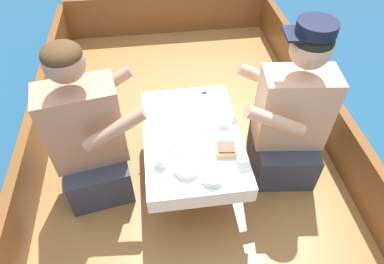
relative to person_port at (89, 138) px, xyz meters
The scene contains 19 objects.
ground_plane 0.91m from the person_port, ahead, with size 60.00×60.00×0.00m, color navy.
boat_deck 0.80m from the person_port, ahead, with size 2.02×3.62×0.30m, color #9E6B38.
gunwale_port 0.47m from the person_port, behind, with size 0.06×3.62×0.33m, color brown.
gunwale_starboard 1.57m from the person_port, ahead, with size 0.06×3.62×0.33m, color brown.
bow_coaming 1.90m from the person_port, 72.25° to the left, with size 1.90×0.06×0.38m, color brown.
cockpit_table 0.58m from the person_port, ahead, with size 0.55×0.83×0.38m.
person_port is the anchor object (origin of this frame).
person_starboard 1.15m from the person_port, ahead, with size 0.55×0.49×1.03m.
plate_sandwich 0.76m from the person_port, 14.90° to the right, with size 0.18×0.18×0.01m.
plate_bread 0.55m from the person_port, 24.51° to the left, with size 0.19×0.19×0.01m.
sandwich 0.76m from the person_port, 14.90° to the right, with size 0.12×0.10×0.05m.
bowl_port_near 0.59m from the person_port, 28.42° to the right, with size 0.14×0.14×0.04m.
bowl_starboard_near 0.50m from the person_port, 12.13° to the right, with size 0.12×0.12×0.04m.
bowl_center_far 0.73m from the person_port, 29.46° to the right, with size 0.11×0.11×0.04m.
coffee_cup_port 0.45m from the person_port, 29.88° to the right, with size 0.10×0.07×0.06m.
coffee_cup_starboard 0.77m from the person_port, ahead, with size 0.09×0.07×0.06m.
utensil_spoon_center 0.78m from the person_port, 24.74° to the left, with size 0.09×0.16×0.01m.
utensil_fork_starboard 0.81m from the person_port, 22.21° to the left, with size 0.17×0.06×0.00m.
utensil_spoon_starboard 0.48m from the person_port, 33.33° to the left, with size 0.17×0.06×0.01m.
Camera 1 is at (-0.18, -1.39, 2.10)m, focal length 32.00 mm.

